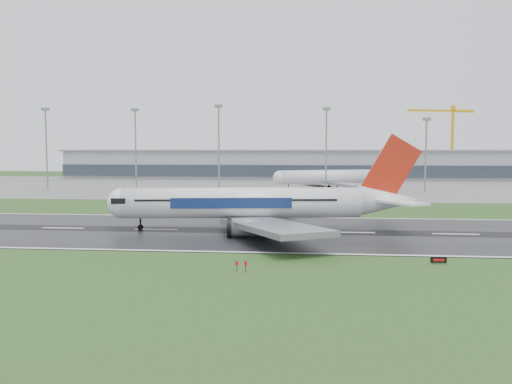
# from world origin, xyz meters

# --- Properties ---
(ground) EXTENTS (520.00, 520.00, 0.00)m
(ground) POSITION_xyz_m (0.00, 0.00, 0.00)
(ground) COLOR #244A1B
(ground) RESTS_ON ground
(runway) EXTENTS (400.00, 45.00, 0.10)m
(runway) POSITION_xyz_m (0.00, 0.00, 0.05)
(runway) COLOR black
(runway) RESTS_ON ground
(apron) EXTENTS (400.00, 130.00, 0.08)m
(apron) POSITION_xyz_m (0.00, 125.00, 0.04)
(apron) COLOR slate
(apron) RESTS_ON ground
(terminal) EXTENTS (240.00, 36.00, 15.00)m
(terminal) POSITION_xyz_m (0.00, 185.00, 7.50)
(terminal) COLOR gray
(terminal) RESTS_ON ground
(main_airliner) EXTENTS (70.52, 67.89, 18.77)m
(main_airliner) POSITION_xyz_m (2.14, 2.08, 9.48)
(main_airliner) COLOR white
(main_airliner) RESTS_ON runway
(parked_airliner) EXTENTS (69.02, 66.95, 15.87)m
(parked_airliner) POSITION_xyz_m (21.35, 113.53, 8.01)
(parked_airliner) COLOR silver
(parked_airliner) RESTS_ON apron
(tower_crane) EXTENTS (39.43, 14.52, 40.49)m
(tower_crane) POSITION_xyz_m (91.91, 200.00, 20.24)
(tower_crane) COLOR gold
(tower_crane) RESTS_ON ground
(runway_sign) EXTENTS (2.31, 0.53, 1.04)m
(runway_sign) POSITION_xyz_m (30.21, -27.12, 0.52)
(runway_sign) COLOR black
(runway_sign) RESTS_ON ground
(floodmast_0) EXTENTS (0.64, 0.64, 31.84)m
(floodmast_0) POSITION_xyz_m (-94.57, 100.00, 15.92)
(floodmast_0) COLOR gray
(floodmast_0) RESTS_ON ground
(floodmast_1) EXTENTS (0.64, 0.64, 31.35)m
(floodmast_1) POSITION_xyz_m (-57.27, 100.00, 15.67)
(floodmast_1) COLOR gray
(floodmast_1) RESTS_ON ground
(floodmast_2) EXTENTS (0.64, 0.64, 32.56)m
(floodmast_2) POSITION_xyz_m (-23.64, 100.00, 16.28)
(floodmast_2) COLOR gray
(floodmast_2) RESTS_ON ground
(floodmast_3) EXTENTS (0.64, 0.64, 31.19)m
(floodmast_3) POSITION_xyz_m (18.27, 100.00, 15.60)
(floodmast_3) COLOR gray
(floodmast_3) RESTS_ON ground
(floodmast_4) EXTENTS (0.64, 0.64, 27.08)m
(floodmast_4) POSITION_xyz_m (55.76, 100.00, 13.54)
(floodmast_4) COLOR gray
(floodmast_4) RESTS_ON ground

